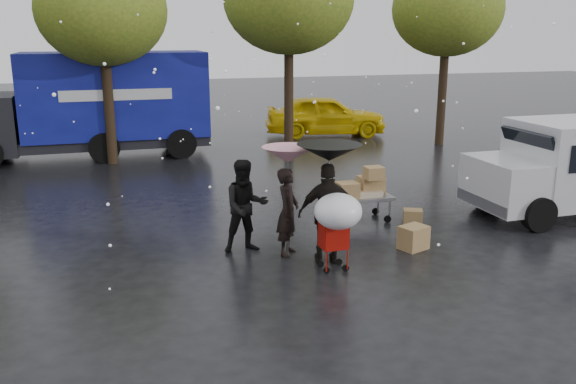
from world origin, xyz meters
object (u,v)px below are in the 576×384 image
object	(u,v)px
blue_truck	(91,105)
yellow_taxi	(325,115)
shopping_cart	(337,215)
person_black	(328,214)
vendor_cart	(362,190)
person_pink	(288,212)

from	to	relation	value
blue_truck	yellow_taxi	size ratio (longest dim) A/B	1.70
shopping_cart	blue_truck	size ratio (longest dim) A/B	0.18
person_black	blue_truck	size ratio (longest dim) A/B	0.23
vendor_cart	shopping_cart	size ratio (longest dim) A/B	1.04
person_pink	shopping_cart	bearing A→B (deg)	-122.54
blue_truck	person_pink	bearing A→B (deg)	-71.71
person_black	blue_truck	bearing A→B (deg)	-55.29
person_pink	vendor_cart	size ratio (longest dim) A/B	1.11
shopping_cart	person_black	bearing A→B (deg)	86.33
vendor_cart	person_pink	bearing A→B (deg)	-144.87
vendor_cart	yellow_taxi	size ratio (longest dim) A/B	0.31
person_pink	yellow_taxi	bearing A→B (deg)	8.98
person_pink	blue_truck	size ratio (longest dim) A/B	0.20
person_black	blue_truck	distance (m)	12.34
person_pink	person_black	size ratio (longest dim) A/B	0.90
vendor_cart	blue_truck	size ratio (longest dim) A/B	0.18
blue_truck	yellow_taxi	bearing A→B (deg)	11.33
person_black	vendor_cart	distance (m)	2.72
shopping_cart	blue_truck	distance (m)	12.82
blue_truck	shopping_cart	bearing A→B (deg)	-71.01
vendor_cart	shopping_cart	bearing A→B (deg)	-121.35
shopping_cart	blue_truck	xyz separation A→B (m)	(-4.17, 12.11, 0.69)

